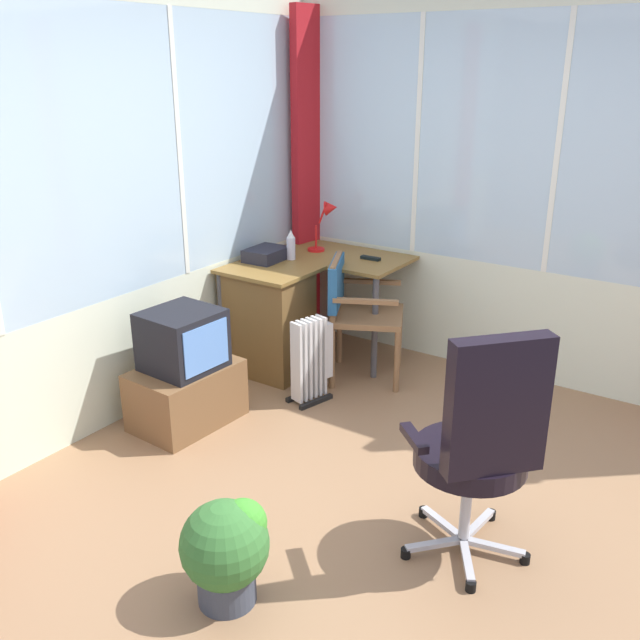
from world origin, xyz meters
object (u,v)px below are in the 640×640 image
wooden_armchair (351,301)px  potted_plant (227,547)px  desk_lamp (327,217)px  office_chair (482,438)px  tv_on_stand (185,375)px  paper_tray (266,254)px  desk (274,316)px  spray_bottle (291,245)px  space_heater (312,359)px  tv_remote (371,258)px

wooden_armchair → potted_plant: (-2.16, -0.74, -0.30)m
potted_plant → desk_lamp: bearing=25.3°
office_chair → tv_on_stand: 2.00m
paper_tray → wooden_armchair: size_ratio=0.35×
wooden_armchair → potted_plant: size_ratio=1.87×
desk → spray_bottle: size_ratio=5.25×
paper_tray → spray_bottle: bearing=-46.4°
tv_on_stand → potted_plant: bearing=-129.8°
office_chair → potted_plant: office_chair is taller
office_chair → paper_tray: bearing=59.2°
desk_lamp → office_chair: desk_lamp is taller
desk_lamp → office_chair: (-1.79, -1.96, -0.39)m
desk_lamp → paper_tray: (-0.50, 0.20, -0.20)m
wooden_armchair → space_heater: bearing=178.9°
paper_tray → wooden_armchair: bearing=-82.8°
spray_bottle → desk_lamp: bearing=-9.7°
desk → wooden_armchair: bearing=-67.1°
tv_remote → office_chair: (-1.73, -1.54, -0.15)m
tv_on_stand → desk_lamp: bearing=-0.0°
tv_remote → paper_tray: 0.75m
wooden_armchair → space_heater: size_ratio=1.51×
office_chair → tv_on_stand: size_ratio=1.53×
space_heater → tv_remote: bearing=3.3°
desk_lamp → paper_tray: desk_lamp is taller
tv_on_stand → tv_remote: bearing=-15.6°
paper_tray → potted_plant: bearing=-145.8°
spray_bottle → desk: bearing=-173.4°
desk_lamp → office_chair: 2.68m
tv_remote → wooden_armchair: bearing=-170.8°
tv_remote → space_heater: tv_remote is taller
desk → tv_on_stand: size_ratio=1.55×
tv_remote → paper_tray: (-0.44, 0.61, 0.03)m
desk → wooden_armchair: wooden_armchair is taller
desk → office_chair: 2.32m
desk → paper_tray: 0.45m
desk_lamp → tv_on_stand: desk_lamp is taller
spray_bottle → potted_plant: bearing=-149.8°
desk → spray_bottle: 0.52m
tv_remote → tv_on_stand: size_ratio=0.20×
spray_bottle → space_heater: spray_bottle is taller
desk_lamp → office_chair: size_ratio=0.34×
tv_remote → wooden_armchair: (-0.35, -0.06, -0.22)m
spray_bottle → office_chair: office_chair is taller
office_chair → tv_on_stand: bearing=83.5°
desk → paper_tray: size_ratio=3.78×
tv_remote → paper_tray: bearing=125.7°
wooden_armchair → office_chair: bearing=-132.7°
tv_remote → tv_on_stand: tv_remote is taller
spray_bottle → paper_tray: bearing=133.6°
tv_remote → desk_lamp: bearing=81.5°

